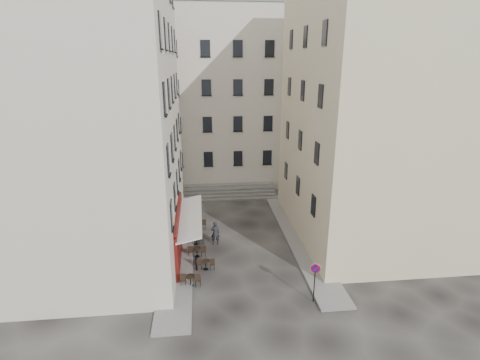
{
  "coord_description": "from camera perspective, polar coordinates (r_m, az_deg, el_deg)",
  "views": [
    {
      "loc": [
        -2.73,
        -22.5,
        13.14
      ],
      "look_at": [
        0.13,
        4.0,
        4.45
      ],
      "focal_mm": 28.0,
      "sensor_mm": 36.0,
      "label": 1
    }
  ],
  "objects": [
    {
      "name": "sidewalk_left",
      "position": [
        29.61,
        -9.04,
        -8.4
      ],
      "size": [
        2.0,
        22.0,
        0.12
      ],
      "primitive_type": "cube",
      "color": "slate",
      "rests_on": "ground"
    },
    {
      "name": "bollard_far",
      "position": [
        31.17,
        -6.62,
        -5.94
      ],
      "size": [
        0.12,
        0.12,
        0.98
      ],
      "color": "black",
      "rests_on": "ground"
    },
    {
      "name": "building_left",
      "position": [
        26.81,
        -23.38,
        10.55
      ],
      "size": [
        12.2,
        16.2,
        20.6
      ],
      "color": "beige",
      "rests_on": "ground"
    },
    {
      "name": "pedestrian",
      "position": [
        27.84,
        -3.8,
        -8.05
      ],
      "size": [
        0.69,
        0.48,
        1.81
      ],
      "primitive_type": "imported",
      "rotation": [
        0.0,
        0.0,
        3.21
      ],
      "color": "black",
      "rests_on": "ground"
    },
    {
      "name": "no_parking_sign",
      "position": [
        21.76,
        11.37,
        -14.03
      ],
      "size": [
        0.54,
        0.17,
        2.41
      ],
      "rotation": [
        0.0,
        0.0,
        -0.24
      ],
      "color": "black",
      "rests_on": "ground"
    },
    {
      "name": "stone_steps",
      "position": [
        37.42,
        -1.61,
        -1.85
      ],
      "size": [
        9.0,
        3.15,
        0.8
      ],
      "color": "#5B5956",
      "rests_on": "ground"
    },
    {
      "name": "bollard_near",
      "position": [
        24.94,
        -6.66,
        -12.47
      ],
      "size": [
        0.12,
        0.12,
        0.98
      ],
      "color": "black",
      "rests_on": "ground"
    },
    {
      "name": "ground",
      "position": [
        26.2,
        0.67,
        -12.04
      ],
      "size": [
        90.0,
        90.0,
        0.0
      ],
      "primitive_type": "plane",
      "color": "black",
      "rests_on": "ground"
    },
    {
      "name": "bistro_table_e",
      "position": [
        30.49,
        -6.34,
        -6.68
      ],
      "size": [
        1.21,
        0.57,
        0.85
      ],
      "color": "black",
      "rests_on": "ground"
    },
    {
      "name": "cafe_storefront",
      "position": [
        26.11,
        -9.11,
        -7.74
      ],
      "size": [
        1.74,
        7.3,
        3.5
      ],
      "color": "#490A0D",
      "rests_on": "ground"
    },
    {
      "name": "sidewalk_right",
      "position": [
        29.56,
        8.76,
        -8.43
      ],
      "size": [
        2.0,
        18.0,
        0.12
      ],
      "primitive_type": "cube",
      "color": "slate",
      "rests_on": "ground"
    },
    {
      "name": "building_right",
      "position": [
        29.42,
        20.92,
        9.41
      ],
      "size": [
        12.2,
        14.2,
        18.6
      ],
      "color": "beige",
      "rests_on": "ground"
    },
    {
      "name": "bistro_table_d",
      "position": [
        28.13,
        -6.73,
        -8.97
      ],
      "size": [
        1.15,
        0.54,
        0.81
      ],
      "color": "black",
      "rests_on": "ground"
    },
    {
      "name": "building_back",
      "position": [
        41.71,
        -3.85,
        12.75
      ],
      "size": [
        18.2,
        10.2,
        18.6
      ],
      "color": "beige",
      "rests_on": "ground"
    },
    {
      "name": "bistro_table_b",
      "position": [
        25.0,
        -5.25,
        -12.6
      ],
      "size": [
        1.18,
        0.55,
        0.83
      ],
      "color": "black",
      "rests_on": "ground"
    },
    {
      "name": "bollard_mid",
      "position": [
        28.01,
        -6.64,
        -8.84
      ],
      "size": [
        0.12,
        0.12,
        0.98
      ],
      "color": "black",
      "rests_on": "ground"
    },
    {
      "name": "bistro_table_c",
      "position": [
        26.48,
        -6.57,
        -10.72
      ],
      "size": [
        1.24,
        0.58,
        0.87
      ],
      "color": "black",
      "rests_on": "ground"
    },
    {
      "name": "bistro_table_a",
      "position": [
        23.5,
        -7.55,
        -14.81
      ],
      "size": [
        1.25,
        0.59,
        0.88
      ],
      "color": "black",
      "rests_on": "ground"
    }
  ]
}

